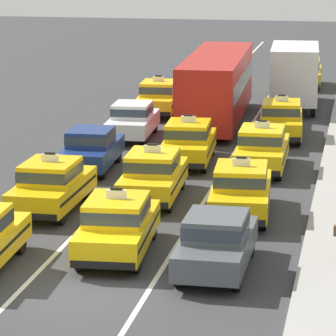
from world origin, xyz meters
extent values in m
plane|color=#353538|center=(0.00, 0.00, 0.00)|extent=(160.00, 160.00, 0.00)
cube|color=silver|center=(-1.60, 20.00, 0.00)|extent=(0.14, 80.00, 0.01)
cube|color=silver|center=(1.60, 20.00, 0.00)|extent=(0.14, 80.00, 0.01)
cylinder|color=black|center=(-2.61, 2.90, 0.32)|extent=(0.27, 0.65, 0.64)
cube|color=black|center=(-3.37, 3.54, 0.42)|extent=(1.71, 0.21, 0.20)
cylinder|color=black|center=(-3.80, 8.97, 0.32)|extent=(0.24, 0.64, 0.64)
cylinder|color=black|center=(-2.32, 8.97, 0.32)|extent=(0.24, 0.64, 0.64)
cylinder|color=black|center=(-3.81, 5.91, 0.32)|extent=(0.24, 0.64, 0.64)
cylinder|color=black|center=(-2.33, 5.91, 0.32)|extent=(0.24, 0.64, 0.64)
cube|color=yellow|center=(-3.06, 7.44, 0.67)|extent=(1.82, 4.51, 0.70)
cube|color=black|center=(-3.06, 7.44, 0.72)|extent=(1.83, 4.15, 0.10)
cube|color=yellow|center=(-3.06, 7.29, 1.34)|extent=(1.61, 2.11, 0.64)
cube|color=#2D3842|center=(-3.06, 7.29, 1.34)|extent=(1.63, 2.13, 0.35)
cube|color=white|center=(-3.06, 7.29, 1.78)|extent=(0.56, 0.12, 0.24)
cube|color=black|center=(-3.06, 7.29, 1.93)|extent=(0.32, 0.11, 0.06)
cube|color=black|center=(-3.05, 9.65, 0.42)|extent=(1.71, 0.15, 0.20)
cube|color=black|center=(-3.07, 5.23, 0.42)|extent=(1.71, 0.15, 0.20)
cylinder|color=black|center=(-4.14, 14.68, 0.32)|extent=(0.27, 0.65, 0.64)
cylinder|color=black|center=(-2.69, 14.75, 0.32)|extent=(0.27, 0.65, 0.64)
cylinder|color=black|center=(-4.00, 11.84, 0.32)|extent=(0.27, 0.65, 0.64)
cylinder|color=black|center=(-2.56, 11.91, 0.32)|extent=(0.27, 0.65, 0.64)
cube|color=navy|center=(-3.35, 13.29, 0.65)|extent=(1.97, 4.38, 0.66)
cube|color=navy|center=(-3.34, 13.19, 1.28)|extent=(1.65, 1.97, 0.60)
cube|color=#2D3842|center=(-3.34, 13.19, 1.28)|extent=(1.67, 1.99, 0.33)
cylinder|color=black|center=(-3.94, 20.79, 0.32)|extent=(0.27, 0.65, 0.64)
cylinder|color=black|center=(-2.50, 20.86, 0.32)|extent=(0.27, 0.65, 0.64)
cylinder|color=black|center=(-3.80, 17.95, 0.32)|extent=(0.27, 0.65, 0.64)
cylinder|color=black|center=(-2.36, 18.03, 0.32)|extent=(0.27, 0.65, 0.64)
cube|color=silver|center=(-3.15, 19.41, 0.65)|extent=(1.98, 4.38, 0.66)
cube|color=silver|center=(-3.15, 19.31, 1.28)|extent=(1.65, 1.98, 0.60)
cube|color=#2D3842|center=(-3.15, 19.31, 1.28)|extent=(1.68, 2.00, 0.33)
cylinder|color=black|center=(-4.06, 26.95, 0.32)|extent=(0.28, 0.65, 0.64)
cylinder|color=black|center=(-2.59, 27.05, 0.32)|extent=(0.28, 0.65, 0.64)
cylinder|color=black|center=(-3.86, 23.90, 0.32)|extent=(0.28, 0.65, 0.64)
cylinder|color=black|center=(-2.39, 23.99, 0.32)|extent=(0.28, 0.65, 0.64)
cube|color=yellow|center=(-3.22, 25.47, 0.67)|extent=(2.09, 4.61, 0.70)
cube|color=black|center=(-3.22, 25.47, 0.72)|extent=(2.08, 4.25, 0.10)
cube|color=yellow|center=(-3.21, 25.32, 1.34)|extent=(1.73, 2.20, 0.64)
cube|color=#2D3842|center=(-3.21, 25.32, 1.34)|extent=(1.75, 2.22, 0.35)
cube|color=white|center=(-3.21, 25.32, 1.78)|extent=(0.57, 0.16, 0.24)
cube|color=black|center=(-3.21, 25.32, 1.93)|extent=(0.33, 0.13, 0.06)
cube|color=black|center=(-3.37, 27.68, 0.42)|extent=(1.72, 0.25, 0.20)
cube|color=black|center=(-3.08, 23.27, 0.42)|extent=(1.72, 0.25, 0.20)
cylinder|color=black|center=(-0.72, 4.86, 0.32)|extent=(0.28, 0.65, 0.64)
cylinder|color=black|center=(0.76, 4.96, 0.32)|extent=(0.28, 0.65, 0.64)
cylinder|color=black|center=(-0.51, 1.81, 0.32)|extent=(0.28, 0.65, 0.64)
cylinder|color=black|center=(0.96, 1.91, 0.32)|extent=(0.28, 0.65, 0.64)
cube|color=yellow|center=(0.12, 3.38, 0.67)|extent=(2.10, 4.61, 0.70)
cube|color=black|center=(0.12, 3.38, 0.72)|extent=(2.09, 4.25, 0.10)
cube|color=yellow|center=(0.13, 3.23, 1.34)|extent=(1.74, 2.20, 0.64)
cube|color=#2D3842|center=(0.13, 3.23, 1.34)|extent=(1.76, 2.22, 0.35)
cube|color=white|center=(0.13, 3.23, 1.78)|extent=(0.57, 0.16, 0.24)
cube|color=black|center=(0.13, 3.23, 1.93)|extent=(0.33, 0.13, 0.06)
cube|color=black|center=(-0.02, 5.59, 0.42)|extent=(1.72, 0.25, 0.20)
cube|color=black|center=(0.27, 1.18, 0.42)|extent=(1.72, 0.25, 0.20)
cylinder|color=black|center=(-0.94, 10.92, 0.32)|extent=(0.27, 0.65, 0.64)
cylinder|color=black|center=(0.53, 10.99, 0.32)|extent=(0.27, 0.65, 0.64)
cylinder|color=black|center=(-0.80, 7.86, 0.32)|extent=(0.27, 0.65, 0.64)
cylinder|color=black|center=(0.67, 7.93, 0.32)|extent=(0.27, 0.65, 0.64)
cube|color=yellow|center=(-0.14, 9.42, 0.67)|extent=(2.01, 4.58, 0.70)
cube|color=black|center=(-0.14, 9.42, 0.72)|extent=(2.01, 4.22, 0.10)
cube|color=yellow|center=(-0.13, 9.27, 1.34)|extent=(1.70, 2.17, 0.64)
cube|color=#2D3842|center=(-0.13, 9.27, 1.34)|extent=(1.72, 2.19, 0.35)
cube|color=white|center=(-0.13, 9.27, 1.78)|extent=(0.56, 0.15, 0.24)
cube|color=black|center=(-0.13, 9.27, 1.93)|extent=(0.32, 0.12, 0.06)
cube|color=black|center=(-0.24, 11.63, 0.42)|extent=(1.71, 0.22, 0.20)
cube|color=black|center=(-0.03, 7.22, 0.42)|extent=(1.71, 0.22, 0.20)
cylinder|color=black|center=(-0.74, 16.52, 0.32)|extent=(0.28, 0.65, 0.64)
cylinder|color=black|center=(0.73, 16.61, 0.32)|extent=(0.28, 0.65, 0.64)
cylinder|color=black|center=(-0.55, 13.47, 0.32)|extent=(0.28, 0.65, 0.64)
cylinder|color=black|center=(0.93, 13.56, 0.32)|extent=(0.28, 0.65, 0.64)
cube|color=yellow|center=(0.09, 15.04, 0.67)|extent=(2.08, 4.60, 0.70)
cube|color=black|center=(0.09, 15.04, 0.72)|extent=(2.08, 4.25, 0.10)
cube|color=yellow|center=(0.10, 14.89, 1.34)|extent=(1.73, 2.20, 0.64)
cube|color=#2D3842|center=(0.10, 14.89, 1.34)|extent=(1.75, 2.22, 0.35)
cube|color=white|center=(0.10, 14.89, 1.78)|extent=(0.57, 0.16, 0.24)
cube|color=black|center=(0.10, 14.89, 1.93)|extent=(0.33, 0.13, 0.06)
cube|color=black|center=(-0.05, 17.25, 0.42)|extent=(1.72, 0.25, 0.20)
cube|color=black|center=(0.23, 12.84, 0.42)|extent=(1.72, 0.25, 0.20)
cylinder|color=black|center=(-1.24, 27.20, 0.32)|extent=(0.27, 0.65, 0.64)
cylinder|color=black|center=(0.75, 27.28, 0.32)|extent=(0.27, 0.65, 0.64)
cylinder|color=black|center=(-0.98, 20.48, 0.32)|extent=(0.27, 0.65, 0.64)
cylinder|color=black|center=(1.02, 20.56, 0.32)|extent=(0.27, 0.65, 0.64)
cube|color=#B21E19|center=(-0.11, 23.88, 1.77)|extent=(2.94, 11.29, 2.90)
cube|color=#2D3842|center=(-0.11, 23.88, 2.02)|extent=(2.95, 10.84, 0.84)
cube|color=black|center=(-0.33, 29.42, 2.97)|extent=(2.13, 0.16, 0.36)
cylinder|color=black|center=(2.33, 3.90, 0.32)|extent=(0.24, 0.64, 0.64)
cylinder|color=black|center=(3.78, 3.90, 0.32)|extent=(0.24, 0.64, 0.64)
cylinder|color=black|center=(2.32, 1.07, 0.32)|extent=(0.24, 0.64, 0.64)
cylinder|color=black|center=(3.76, 1.06, 0.32)|extent=(0.24, 0.64, 0.64)
cube|color=#4C5156|center=(3.05, 2.48, 0.65)|extent=(1.78, 4.31, 0.66)
cube|color=#4C5156|center=(3.05, 2.38, 1.28)|extent=(1.57, 1.91, 0.60)
cube|color=#2D3842|center=(3.05, 2.38, 1.28)|extent=(1.59, 1.93, 0.33)
cylinder|color=black|center=(2.18, 9.48, 0.32)|extent=(0.28, 0.66, 0.64)
cylinder|color=black|center=(3.65, 9.58, 0.32)|extent=(0.28, 0.66, 0.64)
cylinder|color=black|center=(2.39, 6.42, 0.32)|extent=(0.28, 0.66, 0.64)
cylinder|color=black|center=(3.86, 6.53, 0.32)|extent=(0.28, 0.66, 0.64)
cube|color=yellow|center=(3.02, 8.00, 0.67)|extent=(2.11, 4.61, 0.70)
cube|color=black|center=(3.02, 8.00, 0.72)|extent=(2.11, 4.26, 0.10)
cube|color=yellow|center=(3.03, 7.85, 1.34)|extent=(1.74, 2.21, 0.64)
cube|color=#2D3842|center=(3.03, 7.85, 1.34)|extent=(1.76, 2.23, 0.35)
cube|color=white|center=(3.03, 7.85, 1.78)|extent=(0.57, 0.16, 0.24)
cube|color=black|center=(3.03, 7.85, 1.93)|extent=(0.33, 0.13, 0.06)
cube|color=black|center=(2.87, 10.21, 0.42)|extent=(1.72, 0.26, 0.20)
cube|color=black|center=(3.18, 5.80, 0.42)|extent=(1.72, 0.26, 0.20)
cylinder|color=black|center=(2.25, 15.94, 0.32)|extent=(0.25, 0.64, 0.64)
cylinder|color=black|center=(3.73, 15.97, 0.32)|extent=(0.25, 0.64, 0.64)
cylinder|color=black|center=(2.31, 12.88, 0.32)|extent=(0.25, 0.64, 0.64)
cylinder|color=black|center=(3.79, 12.91, 0.32)|extent=(0.25, 0.64, 0.64)
cube|color=yellow|center=(3.02, 14.43, 0.67)|extent=(1.89, 4.54, 0.70)
cube|color=black|center=(3.02, 14.43, 0.72)|extent=(1.90, 4.18, 0.10)
cube|color=yellow|center=(3.02, 14.28, 1.34)|extent=(1.64, 2.13, 0.64)
cube|color=#2D3842|center=(3.02, 14.28, 1.34)|extent=(1.66, 2.15, 0.35)
cube|color=white|center=(3.02, 14.28, 1.78)|extent=(0.56, 0.13, 0.24)
cube|color=black|center=(3.02, 14.28, 1.93)|extent=(0.32, 0.12, 0.06)
cube|color=black|center=(2.98, 16.64, 0.42)|extent=(1.71, 0.17, 0.20)
cube|color=black|center=(3.07, 12.22, 0.42)|extent=(1.71, 0.17, 0.20)
cylinder|color=black|center=(2.37, 22.09, 0.32)|extent=(0.28, 0.66, 0.64)
cylinder|color=black|center=(3.84, 22.19, 0.32)|extent=(0.28, 0.66, 0.64)
cylinder|color=black|center=(2.59, 19.04, 0.32)|extent=(0.28, 0.66, 0.64)
cylinder|color=black|center=(4.06, 19.14, 0.32)|extent=(0.28, 0.66, 0.64)
cube|color=yellow|center=(3.22, 20.62, 0.67)|extent=(2.12, 4.62, 0.70)
cube|color=black|center=(3.22, 20.62, 0.72)|extent=(2.11, 4.26, 0.10)
cube|color=yellow|center=(3.23, 20.47, 1.34)|extent=(1.75, 2.21, 0.64)
cube|color=#2D3842|center=(3.23, 20.47, 1.34)|extent=(1.77, 2.23, 0.35)
cube|color=white|center=(3.23, 20.47, 1.78)|extent=(0.57, 0.16, 0.24)
cube|color=black|center=(3.23, 20.47, 1.93)|extent=(0.33, 0.13, 0.06)
cube|color=black|center=(3.06, 22.82, 0.42)|extent=(1.72, 0.26, 0.20)
cube|color=black|center=(3.37, 18.41, 0.42)|extent=(1.72, 0.26, 0.20)
cylinder|color=black|center=(2.16, 29.96, 0.32)|extent=(0.28, 0.65, 0.64)
cylinder|color=black|center=(4.06, 30.07, 0.32)|extent=(0.28, 0.65, 0.64)
cylinder|color=black|center=(2.39, 26.07, 0.32)|extent=(0.28, 0.65, 0.64)
cylinder|color=black|center=(4.29, 26.18, 0.32)|extent=(0.28, 0.65, 0.64)
cube|color=black|center=(3.06, 30.99, 1.37)|extent=(2.22, 2.32, 2.10)
cube|color=#2D3842|center=(2.99, 32.06, 1.67)|extent=(1.93, 0.17, 0.76)
cube|color=silver|center=(3.24, 27.74, 1.92)|extent=(2.60, 5.32, 2.70)
cylinder|color=black|center=(2.50, 37.46, 0.32)|extent=(0.27, 0.65, 0.64)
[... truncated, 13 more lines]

